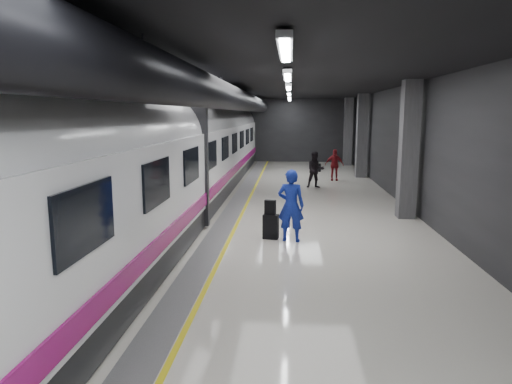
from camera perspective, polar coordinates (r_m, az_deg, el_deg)
name	(u,v)px	position (r m, az deg, el deg)	size (l,w,h in m)	color
ground	(266,230)	(13.69, 1.27, -4.73)	(40.00, 40.00, 0.00)	silver
platform_hall	(259,110)	(14.23, 0.36, 10.21)	(10.02, 40.02, 4.51)	black
train	(157,160)	(13.87, -12.24, 3.93)	(3.05, 38.00, 4.05)	black
traveler_main	(291,206)	(12.31, 4.39, -1.70)	(0.72, 0.47, 1.97)	#192DBC
suitcase_main	(271,227)	(12.65, 1.86, -4.35)	(0.42, 0.26, 0.68)	black
shoulder_bag	(270,207)	(12.55, 1.79, -1.92)	(0.30, 0.16, 0.40)	black
traveler_far_a	(315,170)	(21.49, 7.44, 2.77)	(0.83, 0.64, 1.70)	black
traveler_far_b	(334,165)	(24.07, 9.76, 3.37)	(0.96, 0.40, 1.63)	maroon
suitcase_far	(318,168)	(27.66, 7.75, 3.04)	(0.34, 0.22, 0.49)	black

